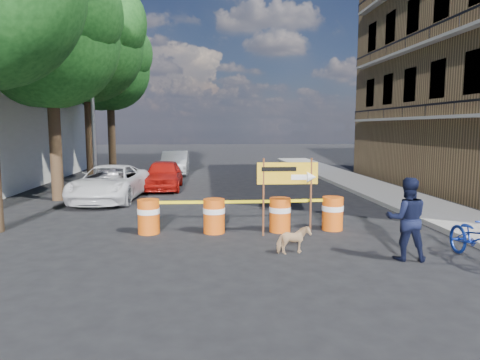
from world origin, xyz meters
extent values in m
plane|color=black|center=(0.00, 0.00, 0.00)|extent=(120.00, 120.00, 0.00)
cube|color=gray|center=(6.20, 6.00, 0.07)|extent=(2.40, 40.00, 0.15)
cylinder|color=#332316|center=(-6.80, 7.00, 2.38)|extent=(0.44, 0.44, 4.76)
sphere|color=#123F12|center=(-6.80, 7.00, 5.95)|extent=(5.00, 5.00, 5.00)
sphere|color=#123F12|center=(-5.92, 6.50, 6.80)|extent=(3.75, 3.75, 3.75)
sphere|color=#123F12|center=(-7.55, 7.62, 5.27)|extent=(3.50, 3.50, 3.50)
cylinder|color=#332316|center=(-6.80, 12.00, 2.66)|extent=(0.44, 0.44, 5.32)
sphere|color=#123F12|center=(-6.80, 12.00, 6.65)|extent=(5.40, 5.40, 5.40)
sphere|color=#123F12|center=(-5.85, 11.46, 7.60)|extent=(4.05, 4.05, 4.05)
sphere|color=#123F12|center=(-7.61, 12.68, 5.89)|extent=(3.78, 3.78, 3.78)
cylinder|color=#332316|center=(-6.80, 17.00, 2.46)|extent=(0.44, 0.44, 4.93)
sphere|color=#123F12|center=(-6.80, 17.00, 6.16)|extent=(4.80, 4.80, 4.80)
sphere|color=#123F12|center=(-5.96, 16.52, 7.04)|extent=(3.60, 3.60, 3.60)
sphere|color=#123F12|center=(-7.52, 17.60, 5.46)|extent=(3.36, 3.36, 3.36)
cylinder|color=gray|center=(-6.00, 9.50, 4.00)|extent=(0.16, 0.16, 8.00)
cylinder|color=gray|center=(-5.50, 9.50, 7.90)|extent=(1.00, 0.12, 0.12)
cube|color=silver|center=(-5.00, 9.50, 7.85)|extent=(0.35, 0.18, 0.12)
cylinder|color=#D6560C|center=(-2.70, 1.50, 0.45)|extent=(0.56, 0.56, 0.90)
cylinder|color=white|center=(-2.70, 1.50, 0.60)|extent=(0.58, 0.58, 0.14)
cylinder|color=#D6560C|center=(-1.00, 1.42, 0.45)|extent=(0.56, 0.56, 0.90)
cylinder|color=white|center=(-1.00, 1.42, 0.60)|extent=(0.58, 0.58, 0.14)
cylinder|color=#D6560C|center=(0.76, 1.41, 0.45)|extent=(0.56, 0.56, 0.90)
cylinder|color=white|center=(0.76, 1.41, 0.60)|extent=(0.58, 0.58, 0.14)
cylinder|color=#D6560C|center=(2.21, 1.48, 0.45)|extent=(0.56, 0.56, 0.90)
cylinder|color=white|center=(2.21, 1.48, 0.60)|extent=(0.58, 0.58, 0.14)
cylinder|color=#592D19|center=(0.25, 0.99, 1.00)|extent=(0.05, 0.05, 2.00)
cylinder|color=#592D19|center=(1.47, 0.97, 1.00)|extent=(0.05, 0.05, 2.00)
cube|color=gold|center=(0.86, 0.98, 1.61)|extent=(1.55, 0.06, 0.55)
cube|color=white|center=(1.17, 0.96, 1.51)|extent=(0.44, 0.02, 0.13)
cone|color=white|center=(1.47, 0.95, 1.51)|extent=(0.25, 0.29, 0.29)
cube|color=black|center=(0.64, 0.97, 1.72)|extent=(0.89, 0.03, 0.11)
imported|color=black|center=(2.96, -1.21, 0.87)|extent=(0.97, 0.83, 1.74)
imported|color=#1432A9|center=(4.30, -1.51, 0.94)|extent=(0.70, 1.02, 1.88)
imported|color=tan|center=(0.69, -0.63, 0.31)|extent=(0.79, 0.49, 0.62)
imported|color=white|center=(-4.80, 6.79, 0.66)|extent=(2.60, 4.94, 1.32)
imported|color=#A8130E|center=(-3.05, 9.56, 0.66)|extent=(1.59, 3.89, 1.32)
imported|color=#B4B7BC|center=(-2.91, 15.48, 0.69)|extent=(1.46, 4.18, 1.38)
camera|label=1|loc=(-1.25, -9.63, 2.77)|focal=32.00mm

